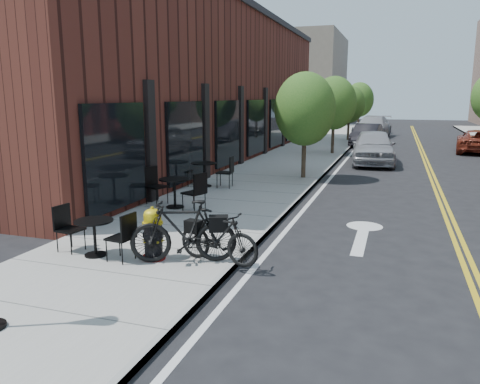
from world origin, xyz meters
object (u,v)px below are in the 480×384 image
(parked_car_a, at_px, (373,147))
(parked_car_b, at_px, (367,135))
(bistro_set_c, at_px, (204,171))
(parked_car_c, at_px, (372,127))
(bistro_set_b, at_px, (175,189))
(fire_hydrant, at_px, (153,234))
(bistro_set_a, at_px, (94,232))
(bicycle_left, at_px, (183,231))
(parked_car_far, at_px, (478,141))
(bicycle_right, at_px, (218,237))

(parked_car_a, relative_size, parked_car_b, 1.11)
(bistro_set_c, bearing_deg, parked_car_c, 74.17)
(bistro_set_b, xyz_separation_m, parked_car_b, (3.75, 19.41, 0.05))
(fire_hydrant, distance_m, bistro_set_c, 7.10)
(bistro_set_a, distance_m, bistro_set_b, 4.00)
(bistro_set_b, relative_size, parked_car_b, 0.47)
(bicycle_left, xyz_separation_m, parked_car_b, (1.70, 23.20, -0.00))
(parked_car_b, bearing_deg, fire_hydrant, -89.48)
(bistro_set_b, xyz_separation_m, parked_car_a, (4.55, 11.19, 0.15))
(bistro_set_b, xyz_separation_m, parked_car_c, (3.75, 25.83, 0.17))
(parked_car_far, bearing_deg, parked_car_a, 56.94)
(bicycle_right, distance_m, bistro_set_c, 7.34)
(bistro_set_b, xyz_separation_m, bistro_set_c, (-0.43, 3.05, 0.00))
(parked_car_c, bearing_deg, parked_car_a, -79.87)
(bicycle_left, bearing_deg, bistro_set_b, -173.25)
(parked_car_a, xyz_separation_m, parked_car_far, (5.25, 6.43, -0.16))
(parked_car_far, bearing_deg, parked_car_c, -47.45)
(bistro_set_a, relative_size, parked_car_a, 0.36)
(parked_car_a, distance_m, parked_car_b, 8.27)
(parked_car_far, bearing_deg, bistro_set_c, 61.10)
(parked_car_b, bearing_deg, parked_car_a, -78.27)
(bistro_set_b, relative_size, parked_car_c, 0.35)
(bistro_set_a, relative_size, parked_car_b, 0.40)
(parked_car_a, height_order, parked_car_far, parked_car_a)
(bicycle_right, height_order, parked_car_c, parked_car_c)
(bicycle_left, relative_size, parked_car_far, 0.42)
(parked_car_b, bearing_deg, bistro_set_a, -92.15)
(parked_car_a, bearing_deg, bistro_set_a, -109.89)
(bicycle_right, xyz_separation_m, parked_car_far, (7.15, 21.23, 0.03))
(bistro_set_c, bearing_deg, bistro_set_a, -89.35)
(fire_hydrant, height_order, bistro_set_b, bistro_set_b)
(bicycle_left, height_order, bistro_set_c, bicycle_left)
(parked_car_a, bearing_deg, bicycle_left, -103.80)
(fire_hydrant, distance_m, bicycle_left, 0.61)
(parked_car_c, bearing_deg, bicycle_right, -85.14)
(bicycle_left, xyz_separation_m, parked_car_a, (2.50, 14.97, 0.09))
(bicycle_right, bearing_deg, parked_car_c, 8.93)
(parked_car_a, height_order, parked_car_c, parked_car_c)
(bistro_set_a, distance_m, parked_car_a, 15.75)
(parked_car_b, relative_size, parked_car_c, 0.75)
(parked_car_a, distance_m, parked_car_c, 14.67)
(fire_hydrant, relative_size, parked_car_far, 0.22)
(bicycle_right, distance_m, bistro_set_b, 4.48)
(bistro_set_c, distance_m, parked_car_a, 9.54)
(fire_hydrant, height_order, bicycle_right, fire_hydrant)
(parked_car_c, bearing_deg, bistro_set_b, -91.26)
(bicycle_left, bearing_deg, parked_car_a, 148.85)
(parked_car_far, bearing_deg, bistro_set_a, 72.48)
(fire_hydrant, xyz_separation_m, parked_car_b, (2.30, 23.21, 0.10))
(bicycle_left, distance_m, bistro_set_b, 4.30)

